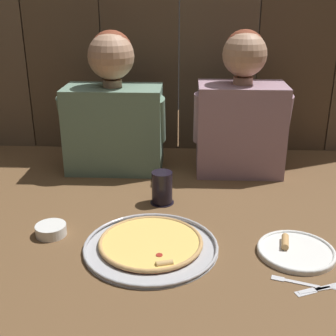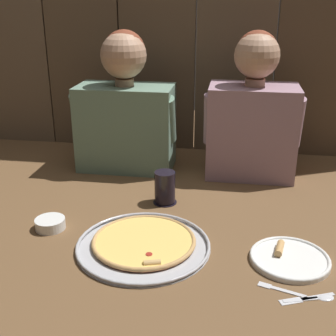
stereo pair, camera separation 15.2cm
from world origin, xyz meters
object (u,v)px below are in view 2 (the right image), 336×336
Objects in this scene: dipping_bowl at (50,223)px; diner_right at (253,113)px; pizza_tray at (144,243)px; drinking_glass at (165,188)px; diner_left at (125,109)px; dinner_plate at (289,258)px.

dipping_bowl is 0.93m from diner_right.
dipping_bowl is at bearing 169.52° from pizza_tray.
drinking_glass reaches higher than pizza_tray.
diner_left is 0.99× the size of diner_right.
pizza_tray is 0.73m from diner_left.
diner_right is (0.32, 0.34, 0.21)m from drinking_glass.
drinking_glass is (-0.43, 0.33, 0.05)m from dinner_plate.
diner_left is (0.12, 0.59, 0.25)m from dipping_bowl.
dipping_bowl is at bearing 174.35° from dinner_plate.
dinner_plate is 0.97m from diner_left.
pizza_tray is 4.17× the size of dipping_bowl.
dipping_bowl is (-0.78, 0.08, 0.01)m from dinner_plate.
pizza_tray is 0.70× the size of diner_left.
dipping_bowl is at bearing -101.76° from diner_left.
dipping_bowl is at bearing -143.96° from drinking_glass.
dinner_plate is 0.54m from drinking_glass.
dinner_plate is 0.78m from dipping_bowl.
drinking_glass is 1.23× the size of dipping_bowl.
pizza_tray is at bearing -93.02° from drinking_glass.
dinner_plate is 0.73m from diner_right.
drinking_glass reaches higher than dipping_bowl.
dinner_plate is at bearing -37.80° from drinking_glass.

